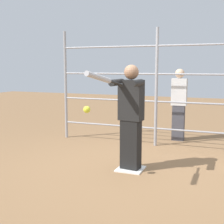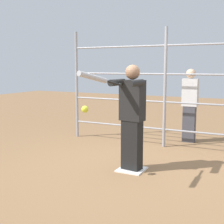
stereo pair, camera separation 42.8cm
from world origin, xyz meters
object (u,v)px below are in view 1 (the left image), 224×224
batter (131,114)px  bystander_behind_fence (179,104)px  baseball_bat_swinging (102,78)px  softball_in_flight (87,110)px

batter → bystander_behind_fence: 2.28m
batter → baseball_bat_swinging: (0.07, 0.93, 0.57)m
batter → softball_in_flight: (0.40, 0.68, 0.14)m
bystander_behind_fence → baseball_bat_swinging: bearing=82.5°
bystander_behind_fence → batter: bearing=81.3°
baseball_bat_swinging → bystander_behind_fence: size_ratio=0.57×
softball_in_flight → bystander_behind_fence: size_ratio=0.06×
softball_in_flight → bystander_behind_fence: (-0.75, -2.94, -0.21)m
baseball_bat_swinging → softball_in_flight: bearing=-36.8°
batter → baseball_bat_swinging: 1.09m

